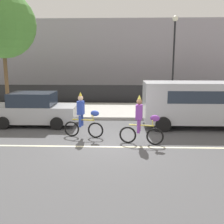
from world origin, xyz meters
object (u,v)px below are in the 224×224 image
(parade_cyclist_purple, at_px, (142,123))
(parked_van_silver, at_px, (198,101))
(parade_cyclist_cobalt, at_px, (84,118))
(parked_car_silver, at_px, (35,110))
(street_lamp_post, at_px, (174,48))
(pedestrian_onlooker, at_px, (200,95))

(parade_cyclist_purple, bearing_deg, parked_van_silver, 44.38)
(parade_cyclist_purple, relative_size, parked_van_silver, 0.38)
(parade_cyclist_cobalt, xyz_separation_m, parked_car_silver, (-2.74, 2.05, -0.06))
(parked_van_silver, xyz_separation_m, parked_car_silver, (-7.97, 0.07, -0.50))
(street_lamp_post, xyz_separation_m, pedestrian_onlooker, (1.69, -0.70, -2.97))
(parked_car_silver, bearing_deg, pedestrian_onlooker, 25.11)
(pedestrian_onlooker, bearing_deg, parked_van_silver, -107.86)
(parade_cyclist_cobalt, xyz_separation_m, street_lamp_post, (4.99, 7.16, 3.15))
(parked_car_silver, distance_m, street_lamp_post, 9.80)
(parade_cyclist_purple, bearing_deg, parked_car_silver, 150.50)
(pedestrian_onlooker, bearing_deg, parade_cyclist_purple, -120.64)
(parade_cyclist_purple, xyz_separation_m, pedestrian_onlooker, (4.32, 7.30, 0.17))
(parked_car_silver, relative_size, pedestrian_onlooker, 2.53)
(parade_cyclist_purple, xyz_separation_m, parked_car_silver, (-5.10, 2.88, -0.06))
(parade_cyclist_cobalt, distance_m, pedestrian_onlooker, 9.30)
(parked_car_silver, height_order, street_lamp_post, street_lamp_post)
(pedestrian_onlooker, bearing_deg, parade_cyclist_cobalt, -135.97)
(parked_van_silver, height_order, street_lamp_post, street_lamp_post)
(parked_car_silver, distance_m, pedestrian_onlooker, 10.40)
(parade_cyclist_cobalt, distance_m, parked_car_silver, 3.42)
(parade_cyclist_purple, bearing_deg, parade_cyclist_cobalt, 160.47)
(parade_cyclist_cobalt, height_order, parked_van_silver, parked_van_silver)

